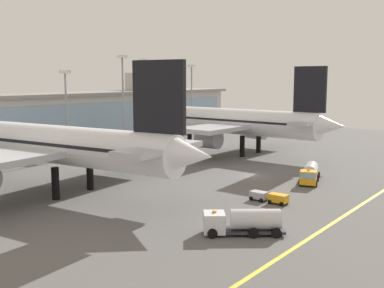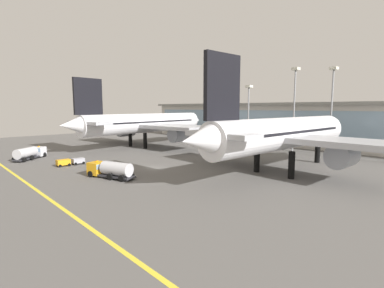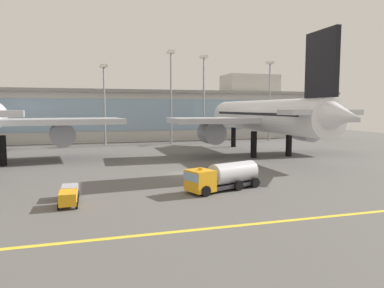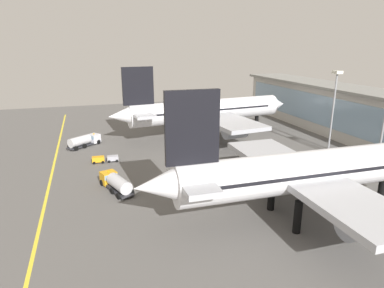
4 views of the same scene
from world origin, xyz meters
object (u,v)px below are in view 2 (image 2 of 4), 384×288
Objects in this scene: apron_light_mast_centre at (332,97)px; airliner_near_left at (145,124)px; baggage_tug_near at (70,162)px; apron_light_mast_west at (249,105)px; apron_light_mast_east at (295,97)px; service_truck_far at (31,153)px; fuel_tanker_truck at (109,169)px; airliner_near_right at (283,134)px.

airliner_near_left is at bearing -150.55° from apron_light_mast_centre.
airliner_near_left is at bearing -152.42° from baggage_tug_near.
apron_light_mast_east reaches higher than apron_light_mast_west.
apron_light_mast_west is at bearing -46.29° from airliner_near_left.
apron_light_mast_centre is at bearing -76.51° from service_truck_far.
airliner_near_left is 2.83× the size of apron_light_mast_west.
fuel_tanker_truck is 0.49× the size of apron_light_mast_west.
apron_light_mast_east reaches higher than fuel_tanker_truck.
airliner_near_left is 44.45m from apron_light_mast_east.
apron_light_mast_centre reaches higher than fuel_tanker_truck.
airliner_near_right is (48.43, -2.33, 0.05)m from airliner_near_left.
airliner_near_left is 2.42× the size of apron_light_mast_centre.
airliner_near_right is 29.28m from apron_light_mast_centre.
airliner_near_right reaches higher than apron_light_mast_west.
apron_light_mast_centre is at bearing -125.91° from fuel_tanker_truck.
airliner_near_right is at bearing -99.35° from airliner_near_left.
service_truck_far is at bearing -10.01° from fuel_tanker_truck.
fuel_tanker_truck is at bearing 144.55° from airliner_near_right.
baggage_tug_near is at bearing -112.67° from service_truck_far.
apron_light_mast_west is at bearing -99.50° from fuel_tanker_truck.
service_truck_far reaches higher than baggage_tug_near.
fuel_tanker_truck is 53.73m from apron_light_mast_east.
airliner_near_right is 5.66× the size of service_truck_far.
fuel_tanker_truck is at bearing 94.38° from baggage_tug_near.
fuel_tanker_truck is at bearing -139.34° from airliner_near_left.
airliner_near_left is 5.77× the size of fuel_tanker_truck.
apron_light_mast_west reaches higher than service_truck_far.
apron_light_mast_east reaches higher than airliner_near_right.
airliner_near_right reaches higher than airliner_near_left.
service_truck_far is 62.20m from apron_light_mast_west.
fuel_tanker_truck and service_truck_far have the same top height.
apron_light_mast_west is 25.16m from apron_light_mast_centre.
apron_light_mast_centre is (25.08, 0.88, 1.82)m from apron_light_mast_west.
airliner_near_left is 32.65m from baggage_tug_near.
apron_light_mast_east is at bearing 157.94° from baggage_tug_near.
service_truck_far is 0.45× the size of apron_light_mast_west.
baggage_tug_near is at bearing -120.02° from apron_light_mast_centre.
apron_light_mast_west is (20.44, 57.63, 11.37)m from service_truck_far.
service_truck_far is (-48.13, -30.32, -5.73)m from airliner_near_right.
apron_light_mast_west reaches higher than fuel_tanker_truck.
apron_light_mast_centre is (31.50, 54.50, 13.90)m from baggage_tug_near.
apron_light_mast_east is (36.38, 56.50, 13.49)m from service_truck_far.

